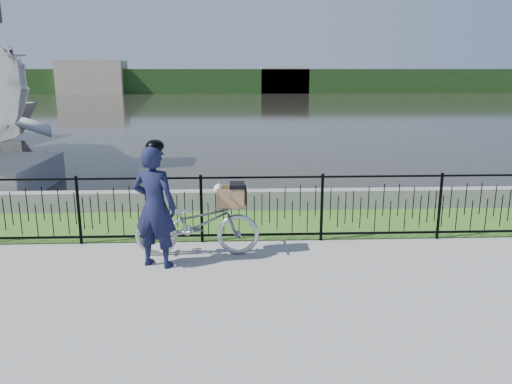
{
  "coord_description": "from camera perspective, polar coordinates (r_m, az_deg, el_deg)",
  "views": [
    {
      "loc": [
        -0.45,
        -6.35,
        2.79
      ],
      "look_at": [
        -0.13,
        1.0,
        1.0
      ],
      "focal_mm": 35.0,
      "sensor_mm": 36.0,
      "label": 1
    }
  ],
  "objects": [
    {
      "name": "ground",
      "position": [
        6.96,
        1.41,
        -9.99
      ],
      "size": [
        120.0,
        120.0,
        0.0
      ],
      "primitive_type": "plane",
      "color": "gray",
      "rests_on": "ground"
    },
    {
      "name": "grass_strip",
      "position": [
        9.39,
        0.34,
        -3.59
      ],
      "size": [
        60.0,
        2.0,
        0.01
      ],
      "primitive_type": "cube",
      "color": "#3C6B21",
      "rests_on": "ground"
    },
    {
      "name": "water",
      "position": [
        39.46,
        -1.88,
        9.63
      ],
      "size": [
        120.0,
        120.0,
        0.0
      ],
      "primitive_type": "plane",
      "color": "black",
      "rests_on": "ground"
    },
    {
      "name": "quay_wall",
      "position": [
        10.3,
        0.06,
        -0.9
      ],
      "size": [
        60.0,
        0.3,
        0.4
      ],
      "primitive_type": "cube",
      "color": "gray",
      "rests_on": "ground"
    },
    {
      "name": "fence",
      "position": [
        8.27,
        0.68,
        -1.87
      ],
      "size": [
        14.0,
        0.06,
        1.15
      ],
      "primitive_type": null,
      "color": "black",
      "rests_on": "ground"
    },
    {
      "name": "far_treeline",
      "position": [
        66.37,
        -2.17,
        12.57
      ],
      "size": [
        120.0,
        6.0,
        3.0
      ],
      "primitive_type": "cube",
      "color": "#22431A",
      "rests_on": "ground"
    },
    {
      "name": "far_building_left",
      "position": [
        66.71,
        -18.2,
        12.35
      ],
      "size": [
        8.0,
        4.0,
        4.0
      ],
      "primitive_type": "cube",
      "color": "#AEA08C",
      "rests_on": "ground"
    },
    {
      "name": "far_building_right",
      "position": [
        65.18,
        3.25,
        12.62
      ],
      "size": [
        6.0,
        3.0,
        3.2
      ],
      "primitive_type": "cube",
      "color": "#AEA08C",
      "rests_on": "ground"
    },
    {
      "name": "bicycle_rig",
      "position": [
        7.75,
        -6.66,
        -3.52
      ],
      "size": [
        1.91,
        0.67,
        1.15
      ],
      "color": "#A7ACB3",
      "rests_on": "ground"
    },
    {
      "name": "cyclist",
      "position": [
        7.29,
        -11.5,
        -1.5
      ],
      "size": [
        0.76,
        0.62,
        1.86
      ],
      "color": "#131634",
      "rests_on": "ground"
    }
  ]
}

